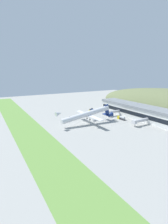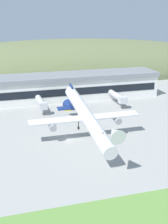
# 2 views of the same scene
# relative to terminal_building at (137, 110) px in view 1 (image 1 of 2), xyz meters

# --- Properties ---
(ground_plane) EXTENTS (383.84, 383.84, 0.00)m
(ground_plane) POSITION_rel_terminal_building_xyz_m (-11.78, -49.23, -6.90)
(ground_plane) COLOR #9E9E99
(grass_strip_foreground) EXTENTS (345.45, 23.02, 0.08)m
(grass_strip_foreground) POSITION_rel_terminal_building_xyz_m (-11.78, -96.87, -6.86)
(grass_strip_foreground) COLOR #669342
(grass_strip_foreground) RESTS_ON ground_plane
(terminal_building) EXTENTS (88.42, 17.32, 12.17)m
(terminal_building) POSITION_rel_terminal_building_xyz_m (0.00, 0.00, 0.00)
(terminal_building) COLOR white
(terminal_building) RESTS_ON ground_plane
(jetway_0) EXTENTS (3.38, 14.91, 5.43)m
(jetway_0) POSITION_rel_terminal_building_xyz_m (-15.84, -16.37, -2.91)
(jetway_0) COLOR silver
(jetway_0) RESTS_ON ground_plane
(jetway_1) EXTENTS (3.38, 16.00, 5.43)m
(jetway_1) POSITION_rel_terminal_building_xyz_m (18.83, -16.94, -2.91)
(jetway_1) COLOR silver
(jetway_1) RESTS_ON ground_plane
(cargo_airplane) EXTENTS (37.32, 53.62, 12.39)m
(cargo_airplane) POSITION_rel_terminal_building_xyz_m (-6.27, -50.42, 1.01)
(cargo_airplane) COLOR silver
(service_car_0) EXTENTS (3.93, 1.86, 1.54)m
(service_car_0) POSITION_rel_terminal_building_xyz_m (-49.80, -17.77, -6.27)
(service_car_0) COLOR #264C99
(service_car_0) RESTS_ON ground_plane
(service_car_1) EXTENTS (4.34, 1.98, 1.70)m
(service_car_1) POSITION_rel_terminal_building_xyz_m (-45.38, -22.69, -6.20)
(service_car_1) COLOR gold
(service_car_1) RESTS_ON ground_plane
(fuel_truck) EXTENTS (8.46, 2.63, 3.19)m
(fuel_truck) POSITION_rel_terminal_building_xyz_m (-1.81, -17.47, -5.39)
(fuel_truck) COLOR gold
(fuel_truck) RESTS_ON ground_plane
(traffic_cone_0) EXTENTS (0.52, 0.52, 0.58)m
(traffic_cone_0) POSITION_rel_terminal_building_xyz_m (-42.00, -35.06, -6.62)
(traffic_cone_0) COLOR orange
(traffic_cone_0) RESTS_ON ground_plane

